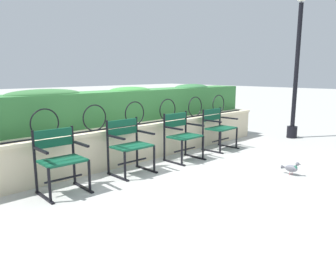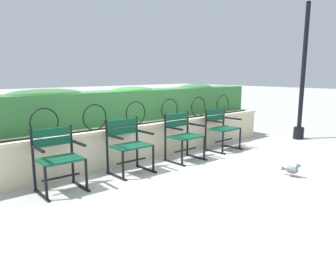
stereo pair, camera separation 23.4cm
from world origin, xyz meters
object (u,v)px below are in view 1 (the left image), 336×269
at_px(park_chair_leftmost, 60,158).
at_px(pigeon_near_chairs, 291,168).
at_px(park_chair_centre_right, 182,135).
at_px(lamppost, 297,63).
at_px(park_chair_rightmost, 218,127).
at_px(park_chair_centre_left, 129,144).

height_order(park_chair_leftmost, pigeon_near_chairs, park_chair_leftmost).
distance_m(park_chair_centre_right, lamppost, 3.66).
relative_size(park_chair_rightmost, lamppost, 0.24).
relative_size(park_chair_rightmost, pigeon_near_chairs, 2.88).
distance_m(park_chair_rightmost, pigeon_near_chairs, 1.99).
bearing_deg(lamppost, park_chair_centre_left, 173.28).
bearing_deg(lamppost, park_chair_rightmost, 166.00).
height_order(park_chair_centre_left, lamppost, lamppost).
relative_size(park_chair_centre_right, park_chair_rightmost, 1.02).
bearing_deg(park_chair_leftmost, park_chair_centre_left, 1.72).
distance_m(park_chair_centre_left, park_chair_centre_right, 1.16).
bearing_deg(pigeon_near_chairs, lamppost, 24.70).
distance_m(park_chair_rightmost, lamppost, 2.64).
height_order(park_chair_centre_left, park_chair_centre_right, park_chair_centre_right).
height_order(park_chair_centre_right, pigeon_near_chairs, park_chair_centre_right).
bearing_deg(park_chair_centre_left, lamppost, -6.72).
bearing_deg(park_chair_leftmost, park_chair_rightmost, 0.91).
relative_size(park_chair_leftmost, park_chair_rightmost, 1.01).
distance_m(park_chair_leftmost, lamppost, 5.86).
bearing_deg(park_chair_centre_left, park_chair_leftmost, -178.28).
relative_size(park_chair_centre_left, park_chair_centre_right, 1.00).
bearing_deg(park_chair_centre_right, pigeon_near_chairs, -73.11).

